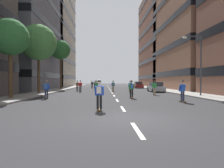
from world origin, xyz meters
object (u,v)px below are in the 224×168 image
street_tree_far (38,43)px  streetlamp_right (198,59)px  skater_2 (80,86)px  skater_12 (95,84)px  skater_11 (97,85)px  street_tree_mid (10,38)px  skater_6 (77,85)px  parked_car_near (156,87)px  skater_9 (95,84)px  skater_8 (99,93)px  parked_car_mid (138,85)px  skater_4 (182,90)px  skater_5 (132,88)px  skater_3 (92,84)px  skater_0 (113,85)px  skater_1 (130,86)px  skater_10 (154,87)px  skater_7 (46,88)px

street_tree_far → streetlamp_right: size_ratio=1.37×
skater_2 → skater_12: 8.26m
street_tree_far → skater_11: bearing=33.6°
street_tree_mid → skater_6: 15.41m
parked_car_near → skater_9: bearing=122.6°
street_tree_mid → skater_8: size_ratio=4.07×
street_tree_far → skater_11: 10.54m
parked_car_mid → skater_12: bearing=-145.9°
skater_4 → skater_5: size_ratio=1.00×
streetlamp_right → skater_9: streetlamp_right is taller
skater_5 → skater_3: bearing=102.4°
skater_3 → skater_9: size_ratio=1.00×
skater_11 → skater_12: 7.26m
skater_8 → skater_9: size_ratio=1.00×
skater_0 → skater_1: same height
parked_car_near → skater_9: 19.04m
skater_0 → skater_4: bearing=-72.6°
parked_car_near → street_tree_mid: street_tree_mid is taller
parked_car_near → skater_9: (-10.24, 16.04, 0.32)m
street_tree_mid → skater_10: 16.08m
skater_11 → street_tree_far: bearing=-146.4°
skater_2 → skater_9: same height
skater_5 → skater_8: 8.12m
skater_7 → skater_4: bearing=-16.5°
parked_car_mid → skater_1: skater_1 is taller
skater_12 → skater_3: bearing=99.5°
street_tree_far → skater_4: (14.82, -10.31, -5.72)m
streetlamp_right → skater_8: size_ratio=3.65×
skater_4 → skater_8: 7.59m
street_tree_far → skater_12: (6.85, 12.13, -5.69)m
skater_6 → skater_8: 21.25m
street_tree_far → skater_7: 9.40m
skater_6 → skater_9: (2.24, 13.07, 0.00)m
skater_3 → skater_4: bearing=-72.5°
parked_car_near → streetlamp_right: streetlamp_right is taller
skater_1 → skater_11: size_ratio=1.00×
street_tree_far → skater_1: 13.41m
parked_car_near → skater_5: (-5.29, -10.31, 0.32)m
skater_1 → skater_2: bearing=152.7°
skater_7 → skater_9: same height
street_tree_mid → street_tree_far: 7.51m
parked_car_mid → skater_11: 16.59m
streetlamp_right → skater_4: 7.31m
skater_1 → street_tree_mid: bearing=-147.3°
skater_1 → skater_8: same height
skater_5 → skater_7: same height
streetlamp_right → skater_5: bearing=-167.8°
skater_6 → parked_car_near: bearing=-13.4°
skater_0 → skater_1: bearing=-65.4°
skater_1 → streetlamp_right: bearing=-39.1°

